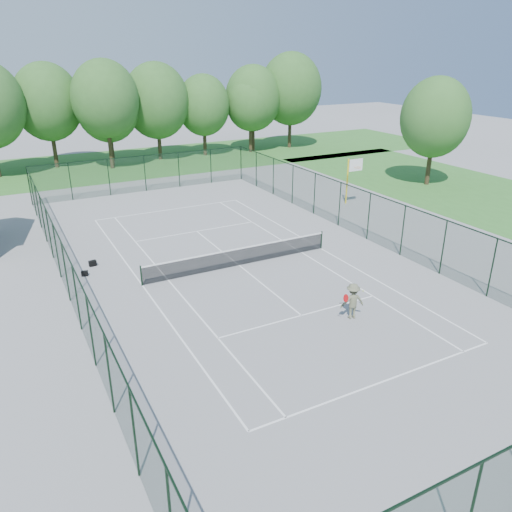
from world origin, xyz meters
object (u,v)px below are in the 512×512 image
object	(u,v)px
basketball_goal	(352,172)
sports_bag_a	(85,273)
tennis_player	(353,301)
tennis_net	(239,256)

from	to	relation	value
basketball_goal	sports_bag_a	bearing A→B (deg)	-169.15
tennis_player	sports_bag_a	bearing A→B (deg)	133.65
basketball_goal	sports_bag_a	xyz separation A→B (m)	(-20.54, -3.94, -2.43)
tennis_net	tennis_player	distance (m)	7.83
basketball_goal	tennis_player	xyz separation A→B (m)	(-10.82, -14.13, -1.74)
sports_bag_a	basketball_goal	bearing A→B (deg)	27.26
basketball_goal	tennis_net	bearing A→B (deg)	-152.79
tennis_net	basketball_goal	size ratio (longest dim) A/B	3.04
tennis_net	tennis_player	size ratio (longest dim) A/B	6.14
tennis_net	sports_bag_a	world-z (taller)	tennis_net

